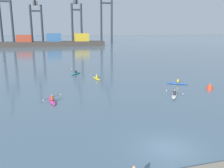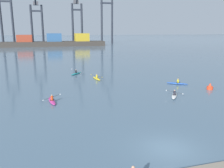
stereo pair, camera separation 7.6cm
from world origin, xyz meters
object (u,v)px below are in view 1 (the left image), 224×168
(gantry_crane_west, at_px, (5,11))
(kayak_blue, at_px, (177,83))
(kayak_teal, at_px, (76,73))
(container_barge, at_px, (54,42))
(kayak_yellow, at_px, (97,78))
(gantry_crane_east_mid, at_px, (77,16))
(kayak_magenta, at_px, (52,101))
(gantry_crane_west_mid, at_px, (36,16))
(channel_buoy, at_px, (210,87))
(gantry_crane_east, at_px, (107,12))
(kayak_white, at_px, (174,95))

(gantry_crane_west, height_order, kayak_blue, gantry_crane_west)
(kayak_teal, height_order, kayak_blue, kayak_blue)
(container_barge, xyz_separation_m, kayak_yellow, (3.49, -91.10, -2.12))
(gantry_crane_east_mid, bearing_deg, gantry_crane_west, -176.89)
(kayak_magenta, relative_size, kayak_yellow, 1.00)
(gantry_crane_west, relative_size, kayak_blue, 12.09)
(gantry_crane_west, height_order, gantry_crane_west_mid, gantry_crane_west)
(container_barge, xyz_separation_m, gantry_crane_west, (-24.10, 8.93, 16.04))
(gantry_crane_west, xyz_separation_m, kayak_blue, (39.26, -107.34, -18.16))
(gantry_crane_west, relative_size, channel_buoy, 37.11)
(kayak_yellow, bearing_deg, container_barge, 92.19)
(container_barge, distance_m, gantry_crane_east_mid, 22.75)
(container_barge, relative_size, kayak_blue, 17.62)
(gantry_crane_west_mid, bearing_deg, gantry_crane_east, 4.11)
(gantry_crane_east_mid, distance_m, kayak_white, 116.85)
(gantry_crane_west, height_order, kayak_yellow, gantry_crane_west)
(container_barge, distance_m, gantry_crane_west, 30.30)
(channel_buoy, relative_size, kayak_blue, 0.33)
(kayak_blue, bearing_deg, channel_buoy, -56.78)
(gantry_crane_east, bearing_deg, kayak_yellow, -105.50)
(gantry_crane_west_mid, distance_m, kayak_blue, 114.07)
(gantry_crane_west_mid, bearing_deg, channel_buoy, -76.86)
(gantry_crane_east, distance_m, kayak_teal, 107.01)
(kayak_teal, bearing_deg, gantry_crane_east_mid, 82.17)
(container_barge, distance_m, kayak_magenta, 102.88)
(kayak_yellow, bearing_deg, kayak_teal, 115.86)
(kayak_magenta, bearing_deg, gantry_crane_east, 72.37)
(gantry_crane_east, distance_m, kayak_yellow, 111.74)
(gantry_crane_west, distance_m, gantry_crane_east_mid, 38.07)
(channel_buoy, relative_size, kayak_magenta, 0.29)
(kayak_yellow, bearing_deg, kayak_magenta, -124.46)
(kayak_yellow, xyz_separation_m, kayak_teal, (-2.85, 5.87, 0.00))
(gantry_crane_east_mid, height_order, kayak_magenta, gantry_crane_east_mid)
(kayak_magenta, xyz_separation_m, kayak_blue, (19.67, 4.36, 0.00))
(kayak_teal, distance_m, kayak_blue, 19.61)
(channel_buoy, relative_size, kayak_white, 0.32)
(gantry_crane_east, distance_m, kayak_blue, 116.36)
(gantry_crane_west, bearing_deg, kayak_yellow, -74.58)
(gantry_crane_east_mid, height_order, kayak_yellow, gantry_crane_east_mid)
(gantry_crane_west, height_order, gantry_crane_east_mid, gantry_crane_west)
(gantry_crane_east, xyz_separation_m, kayak_white, (-21.94, -119.66, -19.07))
(kayak_magenta, relative_size, kayak_teal, 1.17)
(gantry_crane_west, distance_m, gantry_crane_west_mid, 15.77)
(gantry_crane_east, bearing_deg, channel_buoy, -97.24)
(gantry_crane_east, relative_size, kayak_magenta, 11.53)
(gantry_crane_east_mid, height_order, kayak_white, gantry_crane_east_mid)
(gantry_crane_east, relative_size, kayak_yellow, 11.54)
(container_barge, bearing_deg, kayak_magenta, -92.52)
(kayak_magenta, height_order, kayak_teal, kayak_teal)
(channel_buoy, relative_size, kayak_yellow, 0.29)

